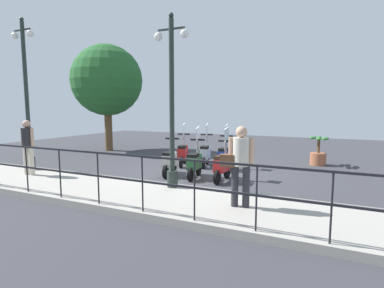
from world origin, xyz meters
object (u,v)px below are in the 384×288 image
(scooter_near_1, at_px, (195,162))
(scooter_far_1, at_px, (205,153))
(pedestrian_distant, at_px, (28,143))
(scooter_near_2, at_px, (170,160))
(pedestrian_with_bag, at_px, (240,160))
(scooter_far_0, at_px, (224,156))
(lamp_post_near, at_px, (172,113))
(potted_palm, at_px, (318,153))
(scooter_near_0, at_px, (222,165))
(lamp_post_far, at_px, (27,103))
(tree_large, at_px, (107,81))
(scooter_far_2, at_px, (183,153))

(scooter_near_1, xyz_separation_m, scooter_far_1, (1.81, 0.40, 0.00))
(pedestrian_distant, relative_size, scooter_near_2, 1.03)
(pedestrian_distant, bearing_deg, pedestrian_with_bag, 85.84)
(scooter_near_1, bearing_deg, scooter_far_0, -21.31)
(lamp_post_near, xyz_separation_m, potted_palm, (5.45, -3.10, -1.53))
(scooter_near_0, distance_m, scooter_near_1, 0.88)
(lamp_post_near, distance_m, lamp_post_far, 5.15)
(tree_large, relative_size, scooter_near_0, 3.33)
(potted_palm, distance_m, scooter_far_2, 4.97)
(potted_palm, distance_m, scooter_near_0, 4.50)
(pedestrian_distant, xyz_separation_m, scooter_far_2, (3.81, -3.10, -0.60))
(potted_palm, bearing_deg, lamp_post_far, 123.45)
(lamp_post_near, xyz_separation_m, scooter_far_2, (3.24, 1.35, -1.49))
(scooter_far_0, bearing_deg, scooter_near_2, 136.86)
(lamp_post_near, xyz_separation_m, pedestrian_with_bag, (-0.76, -1.91, -0.90))
(pedestrian_distant, relative_size, scooter_far_1, 1.03)
(scooter_far_1, bearing_deg, scooter_near_1, -179.89)
(scooter_far_0, relative_size, scooter_far_2, 1.00)
(lamp_post_far, xyz_separation_m, scooter_near_1, (1.65, -5.00, -1.75))
(scooter_near_0, distance_m, scooter_near_2, 1.72)
(pedestrian_with_bag, distance_m, tree_large, 10.57)
(scooter_far_0, xyz_separation_m, scooter_far_2, (0.02, 1.59, 0.00))
(pedestrian_distant, height_order, tree_large, tree_large)
(pedestrian_distant, bearing_deg, potted_palm, 126.08)
(lamp_post_far, xyz_separation_m, scooter_far_2, (3.24, -3.80, -1.75))
(tree_large, bearing_deg, scooter_near_1, -119.71)
(pedestrian_distant, relative_size, scooter_near_0, 1.03)
(lamp_post_far, distance_m, pedestrian_distant, 1.46)
(pedestrian_distant, relative_size, scooter_near_1, 1.03)
(potted_palm, xyz_separation_m, scooter_far_0, (-2.23, 2.87, 0.04))
(tree_large, height_order, potted_palm, tree_large)
(scooter_near_0, bearing_deg, lamp_post_near, 157.08)
(scooter_near_0, distance_m, scooter_far_0, 1.66)
(pedestrian_distant, distance_m, potted_palm, 9.68)
(scooter_near_1, bearing_deg, potted_palm, -47.98)
(tree_large, xyz_separation_m, scooter_near_0, (-3.62, -7.18, -2.92))
(lamp_post_far, height_order, scooter_far_0, lamp_post_far)
(lamp_post_far, bearing_deg, scooter_near_2, -68.53)
(scooter_near_0, relative_size, scooter_near_2, 1.00)
(pedestrian_with_bag, relative_size, scooter_near_2, 1.03)
(lamp_post_near, bearing_deg, potted_palm, -29.67)
(lamp_post_far, bearing_deg, scooter_near_1, -71.71)
(lamp_post_near, relative_size, scooter_far_0, 2.69)
(scooter_far_2, bearing_deg, lamp_post_far, 112.88)
(lamp_post_far, distance_m, pedestrian_with_bag, 7.19)
(pedestrian_with_bag, height_order, tree_large, tree_large)
(pedestrian_with_bag, relative_size, scooter_far_1, 1.03)
(scooter_near_0, height_order, scooter_far_0, same)
(lamp_post_near, relative_size, scooter_near_2, 2.69)
(potted_palm, height_order, scooter_near_2, scooter_near_2)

